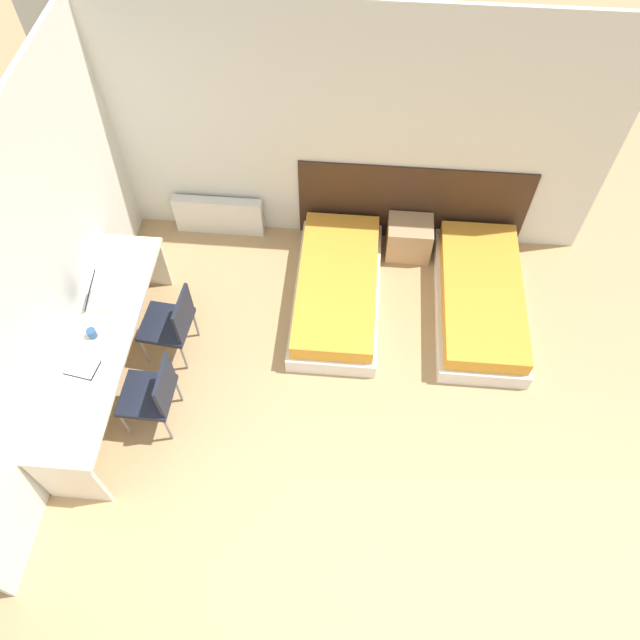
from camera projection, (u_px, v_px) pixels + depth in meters
name	position (u px, v px, depth m)	size (l,w,h in m)	color
ground_plane	(300.00, 556.00, 5.13)	(20.00, 20.00, 0.00)	tan
wall_back	(334.00, 134.00, 6.07)	(5.44, 0.05, 2.70)	silver
wall_left	(47.00, 264.00, 5.15)	(0.05, 4.62, 2.70)	silver
headboard_panel	(412.00, 204.00, 6.70)	(2.45, 0.03, 1.02)	#382316
bed_near_window	(337.00, 289.00, 6.47)	(0.87, 1.85, 0.37)	silver
bed_near_door	(480.00, 299.00, 6.40)	(0.87, 1.85, 0.37)	silver
nightstand	(409.00, 238.00, 6.81)	(0.48, 0.39, 0.44)	tan
radiator	(219.00, 216.00, 6.98)	(0.99, 0.12, 0.47)	silver
desk	(102.00, 346.00, 5.60)	(0.59, 2.40, 0.72)	beige
chair_near_laptop	(171.00, 322.00, 5.86)	(0.49, 0.49, 0.86)	black
chair_near_notebook	(153.00, 393.00, 5.44)	(0.47, 0.47, 0.86)	black
laptop	(101.00, 298.00, 5.64)	(0.37, 0.26, 0.34)	silver
open_notebook	(82.00, 368.00, 5.30)	(0.29, 0.23, 0.02)	black
mug	(92.00, 333.00, 5.45)	(0.08, 0.08, 0.09)	#2D5184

